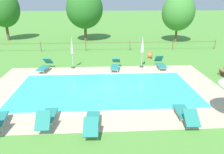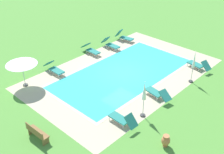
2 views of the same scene
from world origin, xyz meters
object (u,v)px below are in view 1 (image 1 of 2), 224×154
tree_west_mid (85,9)px  sun_lounger_north_mid (92,121)px  sun_lounger_south_near_corner (115,65)px  tree_far_west (4,9)px  sun_lounger_north_near_steps (45,66)px  patio_umbrella_closed_row_mid_west (72,49)px  patio_umbrella_closed_row_west (142,47)px  terracotta_urn_near_fence (150,55)px  sun_lounger_north_end (185,113)px  sun_lounger_south_mid (47,117)px  tree_centre (178,12)px  sun_lounger_south_far (161,63)px

tree_west_mid → sun_lounger_north_mid: bearing=-86.2°
sun_lounger_south_near_corner → tree_far_west: (-13.06, 13.00, 3.55)m
sun_lounger_north_mid → sun_lounger_north_near_steps: bearing=115.3°
sun_lounger_north_near_steps → sun_lounger_south_near_corner: 5.44m
sun_lounger_south_near_corner → tree_far_west: tree_far_west is taller
sun_lounger_north_mid → tree_far_west: size_ratio=0.33×
sun_lounger_south_near_corner → tree_west_mid: bearing=103.7°
tree_west_mid → patio_umbrella_closed_row_mid_west: bearing=-92.0°
sun_lounger_north_mid → patio_umbrella_closed_row_west: bearing=66.4°
sun_lounger_south_near_corner → patio_umbrella_closed_row_mid_west: patio_umbrella_closed_row_mid_west is taller
sun_lounger_north_near_steps → sun_lounger_north_mid: (3.85, -8.14, -0.01)m
sun_lounger_north_near_steps → sun_lounger_north_mid: bearing=-64.7°
sun_lounger_north_near_steps → terracotta_urn_near_fence: (8.81, 2.89, 0.01)m
sun_lounger_north_end → patio_umbrella_closed_row_west: patio_umbrella_closed_row_west is taller
sun_lounger_north_near_steps → sun_lounger_north_end: sun_lounger_north_near_steps is taller
sun_lounger_south_near_corner → patio_umbrella_closed_row_mid_west: 3.61m
sun_lounger_south_mid → sun_lounger_north_near_steps: bearing=103.6°
sun_lounger_north_end → sun_lounger_north_mid: bearing=-174.1°
sun_lounger_north_mid → patio_umbrella_closed_row_mid_west: 8.96m
sun_lounger_north_near_steps → sun_lounger_north_end: size_ratio=1.01×
sun_lounger_north_end → patio_umbrella_closed_row_mid_west: bearing=125.9°
sun_lounger_north_mid → tree_west_mid: (-1.36, 20.18, 3.59)m
tree_far_west → tree_west_mid: size_ratio=0.97×
terracotta_urn_near_fence → tree_far_west: 19.59m
sun_lounger_north_mid → sun_lounger_south_mid: (-1.99, 0.47, 0.02)m
sun_lounger_north_end → tree_west_mid: 20.83m
sun_lounger_north_near_steps → tree_centre: bearing=37.3°
sun_lounger_north_near_steps → patio_umbrella_closed_row_west: (7.61, 0.46, 1.27)m
patio_umbrella_closed_row_west → sun_lounger_north_near_steps: bearing=-176.6°
sun_lounger_north_near_steps → tree_centre: tree_centre is taller
patio_umbrella_closed_row_mid_west → tree_centre: bearing=40.4°
sun_lounger_south_far → patio_umbrella_closed_row_west: patio_umbrella_closed_row_west is taller
patio_umbrella_closed_row_mid_west → terracotta_urn_near_fence: patio_umbrella_closed_row_mid_west is taller
sun_lounger_south_near_corner → patio_umbrella_closed_row_mid_west: size_ratio=0.84×
sun_lounger_south_mid → sun_lounger_south_far: size_ratio=1.01×
sun_lounger_north_near_steps → patio_umbrella_closed_row_mid_west: 2.47m
patio_umbrella_closed_row_west → terracotta_urn_near_fence: (1.20, 2.44, -1.26)m
sun_lounger_north_near_steps → tree_centre: size_ratio=0.35×
sun_lounger_south_near_corner → patio_umbrella_closed_row_west: 2.57m
sun_lounger_north_near_steps → sun_lounger_south_far: bearing=0.6°
sun_lounger_south_near_corner → sun_lounger_north_mid: bearing=-101.1°
tree_far_west → tree_centre: tree_far_west is taller
sun_lounger_south_near_corner → patio_umbrella_closed_row_west: size_ratio=0.84×
patio_umbrella_closed_row_mid_west → tree_west_mid: bearing=88.0°
tree_west_mid → sun_lounger_south_far: bearing=-61.2°
patio_umbrella_closed_row_mid_west → sun_lounger_north_mid: bearing=-78.6°
sun_lounger_south_near_corner → sun_lounger_south_far: sun_lounger_south_far is taller
sun_lounger_south_far → patio_umbrella_closed_row_mid_west: size_ratio=0.77×
sun_lounger_south_near_corner → sun_lounger_south_mid: (-3.58, -7.62, 0.02)m
sun_lounger_south_far → sun_lounger_north_mid: bearing=-122.3°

